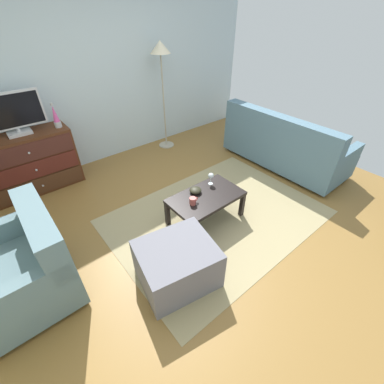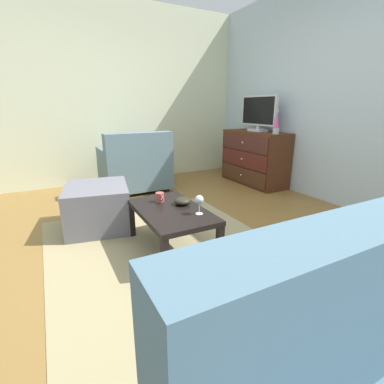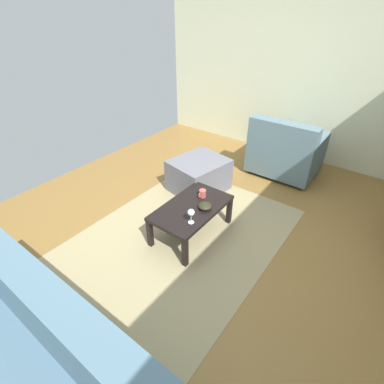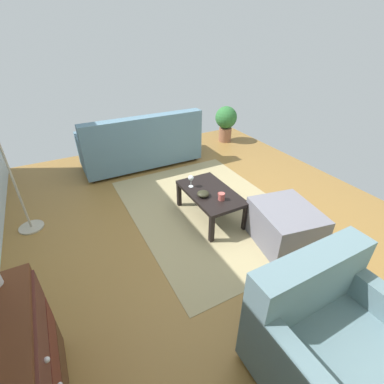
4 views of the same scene
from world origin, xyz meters
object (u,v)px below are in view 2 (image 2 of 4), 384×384
(mug, at_px, (160,197))
(bowl_decorative, at_px, (182,201))
(tv, at_px, (259,113))
(armchair, at_px, (135,167))
(dresser, at_px, (254,158))
(ottoman, at_px, (98,206))
(coffee_table, at_px, (171,214))
(wine_glass, at_px, (199,200))
(lava_lamp, at_px, (277,123))

(mug, distance_m, bowl_decorative, 0.22)
(tv, distance_m, armchair, 2.04)
(armchair, bearing_deg, dresser, 74.79)
(dresser, bearing_deg, mug, -60.04)
(dresser, height_order, ottoman, dresser)
(coffee_table, height_order, mug, mug)
(tv, bearing_deg, wine_glass, -50.16)
(wine_glass, height_order, mug, wine_glass)
(tv, bearing_deg, coffee_table, -56.18)
(lava_lamp, distance_m, coffee_table, 2.33)
(mug, bearing_deg, armchair, 170.58)
(wine_glass, height_order, ottoman, wine_glass)
(bowl_decorative, bearing_deg, lava_lamp, 114.99)
(lava_lamp, bearing_deg, ottoman, -86.57)
(ottoman, bearing_deg, lava_lamp, 93.43)
(coffee_table, bearing_deg, dresser, 124.34)
(lava_lamp, distance_m, armchair, 2.10)
(tv, xyz_separation_m, ottoman, (0.61, -2.57, -0.89))
(bowl_decorative, bearing_deg, ottoman, -140.36)
(lava_lamp, bearing_deg, tv, 171.76)
(tv, xyz_separation_m, armchair, (-0.50, -1.83, -0.76))
(dresser, relative_size, lava_lamp, 3.49)
(dresser, height_order, tv, tv)
(wine_glass, xyz_separation_m, ottoman, (-1.00, -0.63, -0.27))
(lava_lamp, relative_size, mug, 2.89)
(lava_lamp, distance_m, wine_glass, 2.25)
(armchair, bearing_deg, lava_lamp, 61.23)
(wine_glass, relative_size, bowl_decorative, 1.08)
(dresser, relative_size, tv, 1.55)
(tv, bearing_deg, mug, -60.56)
(lava_lamp, xyz_separation_m, bowl_decorative, (0.88, -1.89, -0.57))
(mug, xyz_separation_m, bowl_decorative, (0.16, 0.15, -0.01))
(lava_lamp, distance_m, bowl_decorative, 2.17)
(lava_lamp, height_order, bowl_decorative, lava_lamp)
(tv, relative_size, lava_lamp, 2.25)
(coffee_table, bearing_deg, tv, 123.82)
(mug, xyz_separation_m, armchair, (-1.69, 0.28, -0.07))
(mug, bearing_deg, dresser, 119.96)
(mug, distance_m, ottoman, 0.76)
(wine_glass, xyz_separation_m, bowl_decorative, (-0.27, -0.02, -0.08))
(lava_lamp, height_order, coffee_table, lava_lamp)
(ottoman, bearing_deg, armchair, 146.44)
(lava_lamp, relative_size, armchair, 0.35)
(coffee_table, xyz_separation_m, mug, (-0.21, -0.01, 0.09))
(lava_lamp, bearing_deg, wine_glass, -58.36)
(dresser, height_order, coffee_table, dresser)
(wine_glass, height_order, bowl_decorative, wine_glass)
(coffee_table, bearing_deg, bowl_decorative, 112.75)
(tv, height_order, coffee_table, tv)
(lava_lamp, distance_m, ottoman, 2.62)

